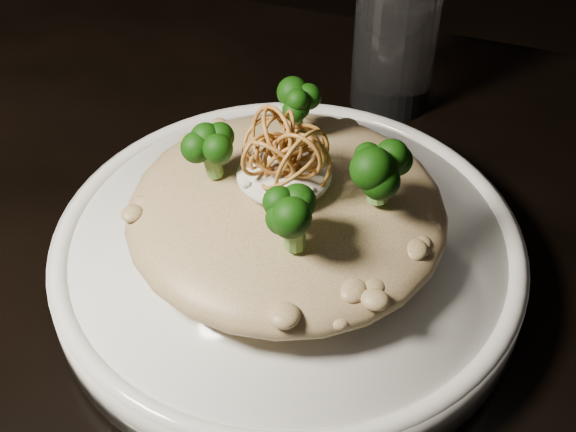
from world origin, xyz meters
name	(u,v)px	position (x,y,z in m)	size (l,w,h in m)	color
table	(263,395)	(0.00, 0.00, 0.67)	(1.10, 0.80, 0.75)	black
plate	(288,257)	(0.00, 0.05, 0.77)	(0.31, 0.31, 0.03)	silver
risotto	(287,211)	(0.00, 0.05, 0.81)	(0.21, 0.21, 0.05)	brown
broccoli	(296,149)	(0.01, 0.05, 0.86)	(0.16, 0.16, 0.06)	black
cheese	(284,174)	(0.00, 0.05, 0.84)	(0.06, 0.06, 0.02)	silver
shallots	(286,142)	(0.00, 0.05, 0.86)	(0.06, 0.06, 0.04)	brown
drinking_glass	(395,40)	(0.02, 0.27, 0.81)	(0.07, 0.07, 0.12)	silver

